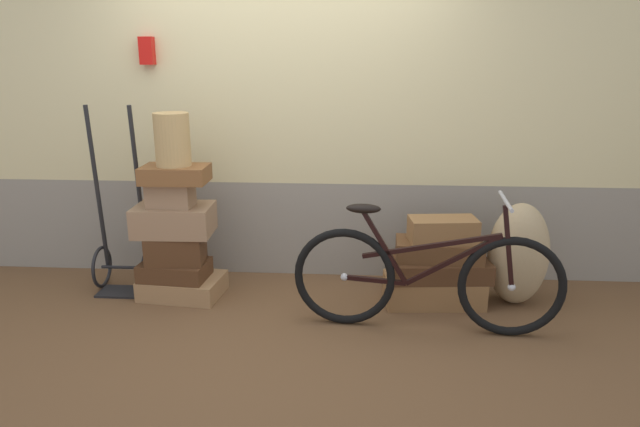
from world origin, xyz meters
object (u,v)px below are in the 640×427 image
at_px(suitcase_1, 175,270).
at_px(suitcase_5, 175,174).
at_px(suitcase_8, 439,250).
at_px(luggage_trolley, 123,250).
at_px(burlap_sack, 518,254).
at_px(bicycle, 425,279).
at_px(wicker_basket, 172,140).
at_px(suitcase_2, 176,249).
at_px(suitcase_4, 171,195).
at_px(suitcase_6, 433,290).
at_px(suitcase_0, 183,286).
at_px(suitcase_7, 440,269).
at_px(suitcase_3, 174,220).
at_px(suitcase_9, 443,230).

xyz_separation_m(suitcase_1, suitcase_5, (0.05, 0.01, 0.71)).
distance_m(suitcase_8, luggage_trolley, 2.35).
xyz_separation_m(burlap_sack, bicycle, (-0.70, -0.46, -0.02)).
distance_m(wicker_basket, luggage_trolley, 0.99).
bearing_deg(suitcase_8, suitcase_2, -176.72).
relative_size(suitcase_1, suitcase_5, 1.05).
bearing_deg(wicker_basket, suitcase_2, -137.81).
distance_m(suitcase_4, suitcase_6, 2.00).
relative_size(suitcase_0, luggage_trolley, 0.41).
height_order(suitcase_0, burlap_sack, burlap_sack).
bearing_deg(suitcase_7, burlap_sack, -0.54).
bearing_deg(suitcase_5, luggage_trolley, 165.23).
bearing_deg(bicycle, suitcase_3, 165.89).
relative_size(suitcase_5, bicycle, 0.27).
distance_m(suitcase_4, burlap_sack, 2.50).
height_order(suitcase_2, suitcase_8, suitcase_2).
bearing_deg(suitcase_2, burlap_sack, -2.34).
bearing_deg(luggage_trolley, suitcase_2, -17.06).
bearing_deg(bicycle, luggage_trolley, 166.33).
xyz_separation_m(suitcase_5, suitcase_8, (1.86, 0.02, -0.52)).
height_order(suitcase_3, suitcase_8, suitcase_3).
bearing_deg(suitcase_7, luggage_trolley, 172.26).
height_order(wicker_basket, luggage_trolley, luggage_trolley).
bearing_deg(suitcase_1, suitcase_0, 37.60).
distance_m(suitcase_0, suitcase_6, 1.84).
distance_m(suitcase_7, suitcase_8, 0.14).
height_order(suitcase_7, suitcase_8, suitcase_8).
bearing_deg(wicker_basket, luggage_trolley, 166.17).
bearing_deg(suitcase_7, suitcase_4, 175.26).
height_order(suitcase_0, bicycle, bicycle).
bearing_deg(luggage_trolley, burlap_sack, -1.48).
distance_m(suitcase_4, luggage_trolley, 0.65).
height_order(suitcase_0, suitcase_8, suitcase_8).
bearing_deg(suitcase_2, suitcase_4, 129.07).
height_order(suitcase_0, luggage_trolley, luggage_trolley).
distance_m(suitcase_4, suitcase_9, 1.93).
bearing_deg(suitcase_9, suitcase_5, 174.12).
distance_m(suitcase_1, suitcase_3, 0.37).
bearing_deg(suitcase_1, suitcase_9, 5.31).
relative_size(suitcase_9, bicycle, 0.27).
bearing_deg(wicker_basket, suitcase_1, -163.75).
bearing_deg(bicycle, suitcase_2, 167.23).
xyz_separation_m(suitcase_6, suitcase_9, (0.04, -0.00, 0.45)).
height_order(suitcase_6, bicycle, bicycle).
relative_size(suitcase_1, suitcase_3, 0.87).
bearing_deg(suitcase_2, suitcase_1, 155.11).
bearing_deg(suitcase_0, suitcase_1, -140.60).
distance_m(suitcase_4, suitcase_5, 0.15).
bearing_deg(burlap_sack, wicker_basket, -178.99).
relative_size(suitcase_0, burlap_sack, 0.78).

